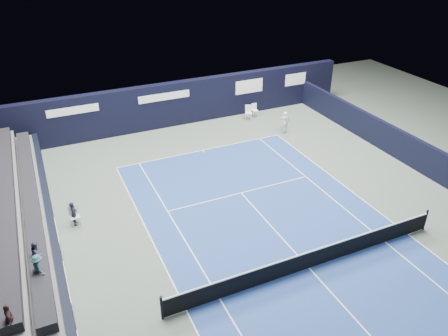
% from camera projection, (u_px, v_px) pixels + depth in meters
% --- Properties ---
extents(ground, '(48.00, 48.00, 0.00)m').
position_uv_depth(ground, '(284.00, 241.00, 19.88)').
color(ground, '#505F55').
rests_on(ground, ground).
extents(court_surface, '(10.97, 23.77, 0.01)m').
position_uv_depth(court_surface, '(309.00, 268.00, 18.29)').
color(court_surface, navy).
rests_on(court_surface, ground).
extents(enclosure_wall_right, '(0.30, 22.00, 1.80)m').
position_uv_depth(enclosure_wall_right, '(399.00, 145.00, 26.39)').
color(enclosure_wall_right, black).
rests_on(enclosure_wall_right, ground).
extents(folding_chair_back_a, '(0.59, 0.61, 1.03)m').
position_uv_depth(folding_chair_back_a, '(248.00, 110.00, 31.86)').
color(folding_chair_back_a, white).
rests_on(folding_chair_back_a, ground).
extents(folding_chair_back_b, '(0.44, 0.43, 0.95)m').
position_uv_depth(folding_chair_back_b, '(255.00, 109.00, 32.38)').
color(folding_chair_back_b, white).
rests_on(folding_chair_back_b, ground).
extents(line_judge_chair, '(0.48, 0.47, 1.01)m').
position_uv_depth(line_judge_chair, '(74.00, 214.00, 20.70)').
color(line_judge_chair, silver).
rests_on(line_judge_chair, ground).
extents(line_judge, '(0.34, 0.48, 1.25)m').
position_uv_depth(line_judge, '(74.00, 213.00, 20.66)').
color(line_judge, black).
rests_on(line_judge, ground).
extents(court_markings, '(11.03, 23.83, 0.00)m').
position_uv_depth(court_markings, '(309.00, 268.00, 18.29)').
color(court_markings, white).
rests_on(court_markings, court_surface).
extents(tennis_net, '(12.90, 0.10, 1.10)m').
position_uv_depth(tennis_net, '(310.00, 259.00, 18.04)').
color(tennis_net, black).
rests_on(tennis_net, ground).
extents(back_sponsor_wall, '(26.00, 0.63, 3.10)m').
position_uv_depth(back_sponsor_wall, '(177.00, 103.00, 30.59)').
color(back_sponsor_wall, black).
rests_on(back_sponsor_wall, ground).
extents(side_barrier_left, '(0.33, 22.00, 1.20)m').
position_uv_depth(side_barrier_left, '(54.00, 235.00, 19.29)').
color(side_barrier_left, black).
rests_on(side_barrier_left, ground).
extents(tennis_player, '(0.60, 0.84, 1.50)m').
position_uv_depth(tennis_player, '(285.00, 122.00, 29.75)').
color(tennis_player, white).
rests_on(tennis_player, ground).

